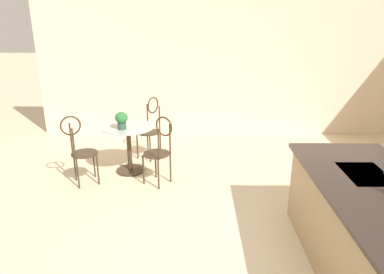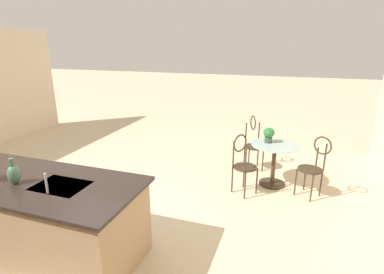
{
  "view_description": "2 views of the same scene",
  "coord_description": "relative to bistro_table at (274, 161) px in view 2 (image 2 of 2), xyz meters",
  "views": [
    {
      "loc": [
        2.89,
        -0.79,
        2.38
      ],
      "look_at": [
        -1.47,
        -0.83,
        0.86
      ],
      "focal_mm": 33.54,
      "sensor_mm": 36.0,
      "label": 1
    },
    {
      "loc": [
        -2.49,
        3.1,
        2.37
      ],
      "look_at": [
        -1.15,
        -0.84,
        1.05
      ],
      "focal_mm": 27.8,
      "sensor_mm": 36.0,
      "label": 2
    }
  ],
  "objects": [
    {
      "name": "vase_on_counter",
      "position": [
        2.55,
        2.78,
        0.58
      ],
      "size": [
        0.13,
        0.13,
        0.29
      ],
      "color": "#4C7A5B",
      "rests_on": "kitchen_island"
    },
    {
      "name": "bistro_table",
      "position": [
        0.0,
        0.0,
        0.0
      ],
      "size": [
        0.8,
        0.8,
        0.74
      ],
      "color": "#3D2D1E",
      "rests_on": "ground"
    },
    {
      "name": "ground_plane",
      "position": [
        2.3,
        1.81,
        -0.45
      ],
      "size": [
        40.0,
        40.0,
        0.0
      ],
      "primitive_type": "plane",
      "color": "beige"
    },
    {
      "name": "sink_faucet",
      "position": [
        2.05,
        2.84,
        0.58
      ],
      "size": [
        0.02,
        0.02,
        0.22
      ],
      "primitive_type": "cylinder",
      "color": "#B2B5BA",
      "rests_on": "kitchen_island"
    },
    {
      "name": "kitchen_island",
      "position": [
        2.6,
        2.66,
        0.02
      ],
      "size": [
        2.8,
        1.06,
        0.92
      ],
      "color": "tan",
      "rests_on": "ground"
    },
    {
      "name": "chair_near_window",
      "position": [
        -0.62,
        0.26,
        0.13
      ],
      "size": [
        0.52,
        0.52,
        1.04
      ],
      "color": "#3D2D1E",
      "rests_on": "ground"
    },
    {
      "name": "chair_by_island",
      "position": [
        0.45,
        0.52,
        0.13
      ],
      "size": [
        0.53,
        0.53,
        1.04
      ],
      "color": "#3D2D1E",
      "rests_on": "ground"
    },
    {
      "name": "chair_toward_desk",
      "position": [
        0.43,
        -0.62,
        0.13
      ],
      "size": [
        0.51,
        0.52,
        1.04
      ],
      "color": "#3D2D1E",
      "rests_on": "ground"
    },
    {
      "name": "potted_plant_on_table",
      "position": [
        0.12,
        -0.06,
        0.44
      ],
      "size": [
        0.19,
        0.19,
        0.26
      ],
      "color": "#385147",
      "rests_on": "bistro_table"
    }
  ]
}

